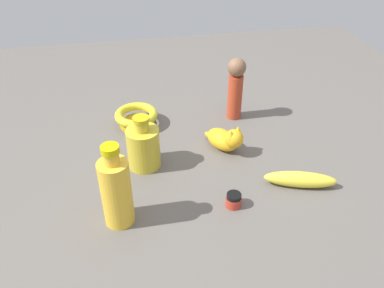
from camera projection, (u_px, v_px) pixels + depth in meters
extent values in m
plane|color=#5B5651|center=(192.00, 159.00, 1.15)|extent=(2.00, 2.00, 0.00)
cylinder|color=#B83424|center=(233.00, 202.00, 0.98)|extent=(0.04, 0.04, 0.03)
cylinder|color=#E2B906|center=(234.00, 198.00, 0.98)|extent=(0.03, 0.03, 0.00)
cylinder|color=black|center=(234.00, 196.00, 0.97)|extent=(0.04, 0.04, 0.01)
ellipsoid|color=yellow|center=(300.00, 179.00, 1.04)|extent=(0.10, 0.20, 0.04)
ellipsoid|color=gold|center=(222.00, 139.00, 1.18)|extent=(0.13, 0.11, 0.06)
sphere|color=gold|center=(234.00, 139.00, 1.13)|extent=(0.06, 0.06, 0.06)
cone|color=gold|center=(238.00, 130.00, 1.13)|extent=(0.02, 0.02, 0.02)
cone|color=gold|center=(231.00, 134.00, 1.11)|extent=(0.02, 0.02, 0.02)
ellipsoid|color=gold|center=(211.00, 136.00, 1.21)|extent=(0.05, 0.04, 0.02)
cylinder|color=gold|center=(117.00, 193.00, 0.90)|extent=(0.07, 0.07, 0.17)
cylinder|color=gold|center=(111.00, 158.00, 0.84)|extent=(0.04, 0.04, 0.03)
cylinder|color=#C8B809|center=(110.00, 149.00, 0.83)|extent=(0.04, 0.04, 0.02)
cylinder|color=gold|center=(137.00, 123.00, 1.30)|extent=(0.11, 0.11, 0.01)
torus|color=gold|center=(136.00, 115.00, 1.28)|extent=(0.14, 0.14, 0.03)
cylinder|color=#B23C23|center=(235.00, 97.00, 1.30)|extent=(0.06, 0.06, 0.15)
sphere|color=brown|center=(237.00, 67.00, 1.23)|extent=(0.06, 0.06, 0.06)
cylinder|color=gold|center=(144.00, 148.00, 1.09)|extent=(0.09, 0.09, 0.12)
cylinder|color=gold|center=(142.00, 125.00, 1.05)|extent=(0.04, 0.04, 0.03)
cylinder|color=gold|center=(141.00, 119.00, 1.04)|extent=(0.05, 0.05, 0.01)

